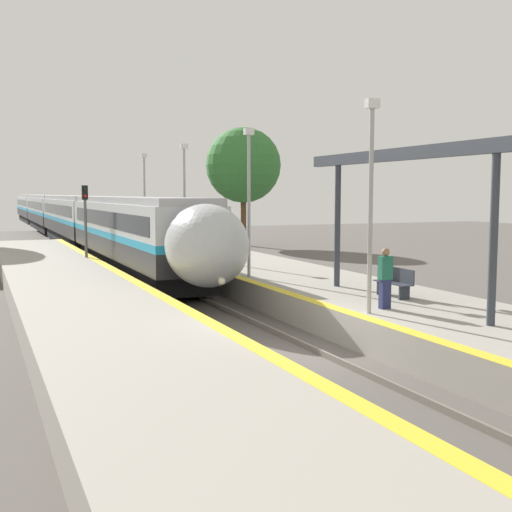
{
  "coord_description": "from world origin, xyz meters",
  "views": [
    {
      "loc": [
        -7.1,
        -14.15,
        4.06
      ],
      "look_at": [
        0.6,
        3.48,
        2.18
      ],
      "focal_mm": 45.0,
      "sensor_mm": 36.0,
      "label": 1
    }
  ],
  "objects_px": {
    "lamppost_mid": "(249,193)",
    "lamppost_far": "(184,193)",
    "lamppost_near": "(371,193)",
    "person_waiting": "(385,277)",
    "railway_signal": "(86,221)",
    "platform_bench": "(395,282)",
    "lamppost_farthest": "(145,193)",
    "train": "(61,214)"
  },
  "relations": [
    {
      "from": "railway_signal",
      "to": "lamppost_farthest",
      "type": "relative_size",
      "value": 0.8
    },
    {
      "from": "person_waiting",
      "to": "lamppost_mid",
      "type": "xyz_separation_m",
      "value": [
        -0.77,
        7.74,
        2.31
      ]
    },
    {
      "from": "person_waiting",
      "to": "lamppost_near",
      "type": "relative_size",
      "value": 0.3
    },
    {
      "from": "lamppost_near",
      "to": "lamppost_mid",
      "type": "relative_size",
      "value": 1.0
    },
    {
      "from": "railway_signal",
      "to": "lamppost_mid",
      "type": "xyz_separation_m",
      "value": [
        4.49,
        -10.12,
        1.36
      ]
    },
    {
      "from": "train",
      "to": "railway_signal",
      "type": "bearing_deg",
      "value": -94.38
    },
    {
      "from": "lamppost_near",
      "to": "railway_signal",
      "type": "bearing_deg",
      "value": 103.83
    },
    {
      "from": "platform_bench",
      "to": "lamppost_far",
      "type": "distance_m",
      "value": 14.72
    },
    {
      "from": "person_waiting",
      "to": "railway_signal",
      "type": "xyz_separation_m",
      "value": [
        -5.26,
        17.86,
        0.95
      ]
    },
    {
      "from": "person_waiting",
      "to": "lamppost_far",
      "type": "distance_m",
      "value": 16.07
    },
    {
      "from": "lamppost_far",
      "to": "railway_signal",
      "type": "bearing_deg",
      "value": 156.18
    },
    {
      "from": "platform_bench",
      "to": "person_waiting",
      "type": "xyz_separation_m",
      "value": [
        -1.49,
        -1.59,
        0.4
      ]
    },
    {
      "from": "platform_bench",
      "to": "railway_signal",
      "type": "height_order",
      "value": "railway_signal"
    },
    {
      "from": "lamppost_mid",
      "to": "lamppost_farthest",
      "type": "xyz_separation_m",
      "value": [
        0.0,
        16.27,
        0.0
      ]
    },
    {
      "from": "lamppost_farthest",
      "to": "train",
      "type": "bearing_deg",
      "value": 96.1
    },
    {
      "from": "platform_bench",
      "to": "lamppost_farthest",
      "type": "xyz_separation_m",
      "value": [
        -2.26,
        22.42,
        2.71
      ]
    },
    {
      "from": "train",
      "to": "person_waiting",
      "type": "xyz_separation_m",
      "value": [
        3.12,
        -45.93,
        -0.46
      ]
    },
    {
      "from": "lamppost_mid",
      "to": "person_waiting",
      "type": "bearing_deg",
      "value": -84.3
    },
    {
      "from": "train",
      "to": "lamppost_farthest",
      "type": "distance_m",
      "value": 22.12
    },
    {
      "from": "lamppost_near",
      "to": "platform_bench",
      "type": "bearing_deg",
      "value": 41.18
    },
    {
      "from": "lamppost_near",
      "to": "lamppost_mid",
      "type": "height_order",
      "value": "same"
    },
    {
      "from": "train",
      "to": "lamppost_farthest",
      "type": "height_order",
      "value": "lamppost_farthest"
    },
    {
      "from": "railway_signal",
      "to": "lamppost_near",
      "type": "bearing_deg",
      "value": -76.17
    },
    {
      "from": "platform_bench",
      "to": "lamppost_farthest",
      "type": "relative_size",
      "value": 0.27
    },
    {
      "from": "lamppost_far",
      "to": "lamppost_farthest",
      "type": "distance_m",
      "value": 8.13
    },
    {
      "from": "railway_signal",
      "to": "lamppost_near",
      "type": "distance_m",
      "value": 18.85
    },
    {
      "from": "railway_signal",
      "to": "lamppost_near",
      "type": "height_order",
      "value": "lamppost_near"
    },
    {
      "from": "lamppost_farthest",
      "to": "railway_signal",
      "type": "bearing_deg",
      "value": -126.14
    },
    {
      "from": "railway_signal",
      "to": "lamppost_near",
      "type": "relative_size",
      "value": 0.8
    },
    {
      "from": "railway_signal",
      "to": "lamppost_far",
      "type": "xyz_separation_m",
      "value": [
        4.49,
        -1.98,
        1.36
      ]
    },
    {
      "from": "person_waiting",
      "to": "lamppost_farthest",
      "type": "height_order",
      "value": "lamppost_farthest"
    },
    {
      "from": "lamppost_farthest",
      "to": "lamppost_near",
      "type": "bearing_deg",
      "value": -90.0
    },
    {
      "from": "platform_bench",
      "to": "lamppost_far",
      "type": "height_order",
      "value": "lamppost_far"
    },
    {
      "from": "platform_bench",
      "to": "lamppost_farthest",
      "type": "height_order",
      "value": "lamppost_farthest"
    },
    {
      "from": "train",
      "to": "person_waiting",
      "type": "distance_m",
      "value": 46.04
    },
    {
      "from": "lamppost_mid",
      "to": "lamppost_farthest",
      "type": "relative_size",
      "value": 1.0
    },
    {
      "from": "platform_bench",
      "to": "person_waiting",
      "type": "distance_m",
      "value": 2.22
    },
    {
      "from": "lamppost_mid",
      "to": "lamppost_far",
      "type": "bearing_deg",
      "value": 90.0
    },
    {
      "from": "platform_bench",
      "to": "lamppost_farthest",
      "type": "bearing_deg",
      "value": 95.76
    },
    {
      "from": "platform_bench",
      "to": "lamppost_far",
      "type": "relative_size",
      "value": 0.27
    },
    {
      "from": "person_waiting",
      "to": "lamppost_mid",
      "type": "distance_m",
      "value": 8.12
    },
    {
      "from": "lamppost_mid",
      "to": "lamppost_far",
      "type": "relative_size",
      "value": 1.0
    }
  ]
}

